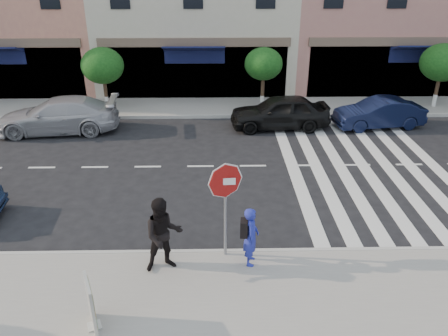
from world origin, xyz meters
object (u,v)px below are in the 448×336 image
photographer (251,236)px  car_far_left (58,115)px  stop_sign (225,190)px  walker (163,235)px  car_far_mid (280,112)px  car_far_right (379,113)px  poster_board (91,305)px

photographer → car_far_left: 12.61m
stop_sign → walker: stop_sign is taller
car_far_mid → car_far_right: car_far_mid is taller
photographer → car_far_left: photographer is taller
car_far_right → stop_sign: bearing=-44.6°
photographer → car_far_right: (6.69, 10.11, -0.27)m
stop_sign → photographer: 1.33m
photographer → car_far_mid: size_ratio=0.35×
car_far_left → stop_sign: bearing=32.8°
poster_board → car_far_right: poster_board is taller
car_far_right → car_far_mid: bearing=-97.8°
poster_board → car_far_right: (10.13, 12.20, -0.06)m
photographer → car_far_mid: (2.08, 10.11, -0.17)m
stop_sign → car_far_mid: stop_sign is taller
car_far_right → poster_board: bearing=-47.5°
walker → poster_board: size_ratio=1.63×
photographer → car_far_mid: photographer is taller
photographer → car_far_left: (-7.92, 9.81, -0.17)m
poster_board → car_far_right: size_ratio=0.29×
photographer → walker: size_ratio=0.81×
stop_sign → car_far_right: bearing=49.9°
car_far_mid → car_far_right: size_ratio=1.10×
stop_sign → photographer: size_ratio=1.67×
poster_board → car_far_left: 12.72m
stop_sign → car_far_right: 12.29m
car_far_mid → photographer: bearing=-14.9°
car_far_mid → poster_board: bearing=-27.6°
poster_board → car_far_right: bearing=26.9°
poster_board → car_far_right: 15.86m
car_far_mid → car_far_right: (4.60, 0.01, -0.09)m
car_far_left → poster_board: bearing=15.9°
stop_sign → walker: 1.84m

